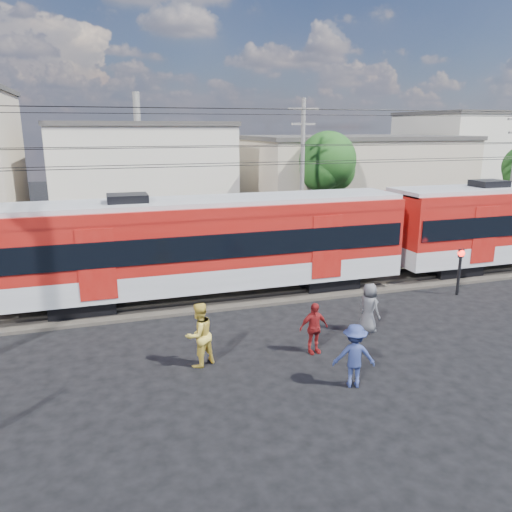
{
  "coord_description": "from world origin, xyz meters",
  "views": [
    {
      "loc": [
        -5.14,
        -11.4,
        6.92
      ],
      "look_at": [
        0.07,
        5.0,
        2.47
      ],
      "focal_mm": 35.0,
      "sensor_mm": 36.0,
      "label": 1
    }
  ],
  "objects": [
    {
      "name": "tree_near",
      "position": [
        9.19,
        18.09,
        4.66
      ],
      "size": [
        3.82,
        3.64,
        6.72
      ],
      "color": "#382619",
      "rests_on": "ground"
    },
    {
      "name": "track_bed",
      "position": [
        0.0,
        8.0,
        0.06
      ],
      "size": [
        70.0,
        3.4,
        0.12
      ],
      "primitive_type": "cube",
      "color": "#2D2823",
      "rests_on": "ground"
    },
    {
      "name": "building_midwest",
      "position": [
        -2.0,
        27.0,
        3.66
      ],
      "size": [
        12.24,
        12.24,
        7.3
      ],
      "color": "beige",
      "rests_on": "ground"
    },
    {
      "name": "building_east",
      "position": [
        28.0,
        28.0,
        4.16
      ],
      "size": [
        10.2,
        10.2,
        8.3
      ],
      "color": "beige",
      "rests_on": "ground"
    },
    {
      "name": "commuter_train",
      "position": [
        -0.68,
        8.0,
        2.4
      ],
      "size": [
        50.3,
        3.08,
        4.17
      ],
      "color": "black",
      "rests_on": "ground"
    },
    {
      "name": "pedestrian_e",
      "position": [
        3.5,
        2.88,
        0.88
      ],
      "size": [
        0.8,
        0.99,
        1.75
      ],
      "primitive_type": "imported",
      "rotation": [
        0.0,
        0.0,
        1.9
      ],
      "color": "#494A4E",
      "rests_on": "ground"
    },
    {
      "name": "ground",
      "position": [
        0.0,
        0.0,
        0.0
      ],
      "size": [
        120.0,
        120.0,
        0.0
      ],
      "primitive_type": "plane",
      "color": "black",
      "rests_on": "ground"
    },
    {
      "name": "rail_near",
      "position": [
        0.0,
        7.25,
        0.18
      ],
      "size": [
        70.0,
        0.12,
        0.12
      ],
      "primitive_type": "cube",
      "color": "#59544C",
      "rests_on": "track_bed"
    },
    {
      "name": "building_mideast",
      "position": [
        14.0,
        24.0,
        3.16
      ],
      "size": [
        16.32,
        10.2,
        6.3
      ],
      "color": "tan",
      "rests_on": "ground"
    },
    {
      "name": "pedestrian_d",
      "position": [
        0.99,
        1.91,
        0.83
      ],
      "size": [
        1.0,
        0.47,
        1.66
      ],
      "primitive_type": "imported",
      "rotation": [
        0.0,
        0.0,
        0.07
      ],
      "color": "maroon",
      "rests_on": "ground"
    },
    {
      "name": "crossing_signal",
      "position": [
        9.13,
        5.22,
        1.39
      ],
      "size": [
        0.29,
        0.29,
        2.01
      ],
      "color": "black",
      "rests_on": "ground"
    },
    {
      "name": "pedestrian_c",
      "position": [
        1.18,
        -0.34,
        0.9
      ],
      "size": [
        1.31,
        1.01,
        1.79
      ],
      "primitive_type": "imported",
      "rotation": [
        0.0,
        0.0,
        2.81
      ],
      "color": "navy",
      "rests_on": "ground"
    },
    {
      "name": "pedestrian_b",
      "position": [
        -2.6,
        2.15,
        0.98
      ],
      "size": [
        1.19,
        1.1,
        1.96
      ],
      "primitive_type": "imported",
      "rotation": [
        0.0,
        0.0,
        3.63
      ],
      "color": "gold",
      "rests_on": "ground"
    },
    {
      "name": "utility_pole_mid",
      "position": [
        6.0,
        15.0,
        4.53
      ],
      "size": [
        1.8,
        0.24,
        8.5
      ],
      "color": "slate",
      "rests_on": "ground"
    },
    {
      "name": "rail_far",
      "position": [
        0.0,
        8.75,
        0.18
      ],
      "size": [
        70.0,
        0.12,
        0.12
      ],
      "primitive_type": "cube",
      "color": "#59544C",
      "rests_on": "track_bed"
    }
  ]
}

